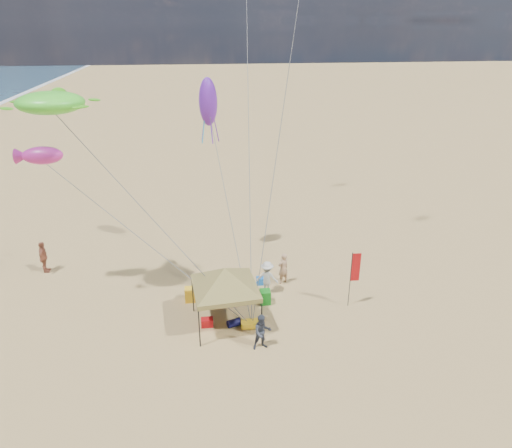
{
  "coord_description": "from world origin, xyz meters",
  "views": [
    {
      "loc": [
        -2.48,
        -16.79,
        12.72
      ],
      "look_at": [
        0.0,
        3.0,
        4.0
      ],
      "focal_mm": 32.72,
      "sensor_mm": 36.0,
      "label": 1
    }
  ],
  "objects_px": {
    "person_near_c": "(267,278)",
    "chair_yellow": "(190,295)",
    "feather_flag": "(354,270)",
    "chair_green": "(265,297)",
    "person_near_b": "(262,332)",
    "beach_cart": "(251,324)",
    "person_far_a": "(44,257)",
    "cooler_blue": "(262,281)",
    "canopy_tent": "(225,270)",
    "cooler_red": "(207,322)",
    "person_near_a": "(283,268)"
  },
  "relations": [
    {
      "from": "cooler_blue",
      "to": "beach_cart",
      "type": "xyz_separation_m",
      "value": [
        -0.99,
        -3.72,
        0.01
      ]
    },
    {
      "from": "person_far_a",
      "to": "person_near_b",
      "type": "bearing_deg",
      "value": -128.31
    },
    {
      "from": "beach_cart",
      "to": "person_far_a",
      "type": "distance_m",
      "value": 12.47
    },
    {
      "from": "person_near_c",
      "to": "person_far_a",
      "type": "height_order",
      "value": "person_far_a"
    },
    {
      "from": "beach_cart",
      "to": "person_near_a",
      "type": "height_order",
      "value": "person_near_a"
    },
    {
      "from": "cooler_blue",
      "to": "beach_cart",
      "type": "bearing_deg",
      "value": -104.92
    },
    {
      "from": "feather_flag",
      "to": "beach_cart",
      "type": "distance_m",
      "value": 5.45
    },
    {
      "from": "cooler_red",
      "to": "person_near_b",
      "type": "bearing_deg",
      "value": -39.2
    },
    {
      "from": "person_far_a",
      "to": "cooler_blue",
      "type": "bearing_deg",
      "value": -105.63
    },
    {
      "from": "cooler_blue",
      "to": "chair_green",
      "type": "xyz_separation_m",
      "value": [
        -0.07,
        -1.82,
        0.16
      ]
    },
    {
      "from": "chair_green",
      "to": "person_near_b",
      "type": "bearing_deg",
      "value": -100.25
    },
    {
      "from": "canopy_tent",
      "to": "person_near_b",
      "type": "bearing_deg",
      "value": -53.76
    },
    {
      "from": "person_near_c",
      "to": "cooler_blue",
      "type": "bearing_deg",
      "value": -62.62
    },
    {
      "from": "chair_yellow",
      "to": "person_near_b",
      "type": "height_order",
      "value": "person_near_b"
    },
    {
      "from": "person_near_c",
      "to": "chair_yellow",
      "type": "bearing_deg",
      "value": 21.39
    },
    {
      "from": "feather_flag",
      "to": "person_far_a",
      "type": "height_order",
      "value": "feather_flag"
    },
    {
      "from": "feather_flag",
      "to": "chair_yellow",
      "type": "xyz_separation_m",
      "value": [
        -7.76,
        1.4,
        -1.59
      ]
    },
    {
      "from": "cooler_red",
      "to": "person_near_b",
      "type": "distance_m",
      "value": 2.99
    },
    {
      "from": "canopy_tent",
      "to": "person_near_c",
      "type": "height_order",
      "value": "canopy_tent"
    },
    {
      "from": "cooler_blue",
      "to": "person_near_b",
      "type": "bearing_deg",
      "value": -97.5
    },
    {
      "from": "canopy_tent",
      "to": "person_near_a",
      "type": "bearing_deg",
      "value": 45.51
    },
    {
      "from": "canopy_tent",
      "to": "cooler_blue",
      "type": "height_order",
      "value": "canopy_tent"
    },
    {
      "from": "cooler_red",
      "to": "beach_cart",
      "type": "distance_m",
      "value": 1.99
    },
    {
      "from": "person_far_a",
      "to": "chair_green",
      "type": "bearing_deg",
      "value": -113.91
    },
    {
      "from": "chair_green",
      "to": "person_near_a",
      "type": "height_order",
      "value": "person_near_a"
    },
    {
      "from": "beach_cart",
      "to": "cooler_blue",
      "type": "bearing_deg",
      "value": 75.08
    },
    {
      "from": "chair_green",
      "to": "chair_yellow",
      "type": "bearing_deg",
      "value": 169.65
    },
    {
      "from": "person_near_a",
      "to": "cooler_red",
      "type": "bearing_deg",
      "value": 11.31
    },
    {
      "from": "chair_green",
      "to": "person_near_b",
      "type": "xyz_separation_m",
      "value": [
        -0.61,
        -3.38,
        0.46
      ]
    },
    {
      "from": "chair_yellow",
      "to": "beach_cart",
      "type": "distance_m",
      "value": 3.74
    },
    {
      "from": "cooler_red",
      "to": "person_near_a",
      "type": "xyz_separation_m",
      "value": [
        4.08,
        3.33,
        0.67
      ]
    },
    {
      "from": "feather_flag",
      "to": "cooler_blue",
      "type": "bearing_deg",
      "value": 147.72
    },
    {
      "from": "canopy_tent",
      "to": "beach_cart",
      "type": "distance_m",
      "value": 2.84
    },
    {
      "from": "cooler_red",
      "to": "person_near_a",
      "type": "bearing_deg",
      "value": 39.2
    },
    {
      "from": "chair_green",
      "to": "beach_cart",
      "type": "distance_m",
      "value": 2.11
    },
    {
      "from": "person_near_b",
      "to": "beach_cart",
      "type": "bearing_deg",
      "value": 92.28
    },
    {
      "from": "canopy_tent",
      "to": "chair_yellow",
      "type": "height_order",
      "value": "canopy_tent"
    },
    {
      "from": "chair_yellow",
      "to": "person_near_a",
      "type": "height_order",
      "value": "person_near_a"
    },
    {
      "from": "person_near_b",
      "to": "person_near_c",
      "type": "relative_size",
      "value": 0.92
    },
    {
      "from": "cooler_red",
      "to": "person_far_a",
      "type": "height_order",
      "value": "person_far_a"
    },
    {
      "from": "chair_green",
      "to": "beach_cart",
      "type": "bearing_deg",
      "value": -115.81
    },
    {
      "from": "canopy_tent",
      "to": "chair_green",
      "type": "bearing_deg",
      "value": 36.25
    },
    {
      "from": "feather_flag",
      "to": "chair_green",
      "type": "height_order",
      "value": "feather_flag"
    },
    {
      "from": "person_near_b",
      "to": "cooler_blue",
      "type": "bearing_deg",
      "value": 73.16
    },
    {
      "from": "canopy_tent",
      "to": "person_far_a",
      "type": "xyz_separation_m",
      "value": [
        -9.54,
        6.05,
        -1.88
      ]
    },
    {
      "from": "feather_flag",
      "to": "canopy_tent",
      "type": "bearing_deg",
      "value": -173.14
    },
    {
      "from": "chair_green",
      "to": "person_far_a",
      "type": "relative_size",
      "value": 0.39
    },
    {
      "from": "cooler_red",
      "to": "chair_yellow",
      "type": "relative_size",
      "value": 0.77
    },
    {
      "from": "chair_yellow",
      "to": "person_far_a",
      "type": "height_order",
      "value": "person_far_a"
    },
    {
      "from": "beach_cart",
      "to": "person_near_b",
      "type": "distance_m",
      "value": 1.63
    }
  ]
}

